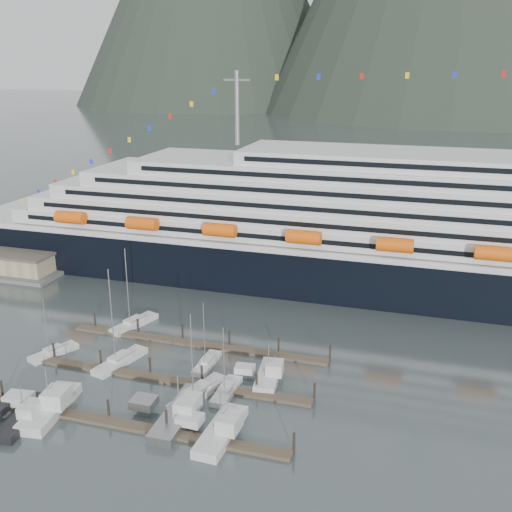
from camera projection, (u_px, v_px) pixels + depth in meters
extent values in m
plane|color=#4E5C5C|center=(186.00, 395.00, 91.02)|extent=(1600.00, 1600.00, 0.00)
cube|color=black|center=(388.00, 270.00, 132.78)|extent=(210.00, 28.00, 12.00)
cube|color=silver|center=(390.00, 242.00, 130.74)|extent=(205.80, 27.44, 1.50)
cube|color=silver|center=(414.00, 233.00, 128.54)|extent=(185.00, 26.00, 3.20)
cube|color=black|center=(411.00, 250.00, 116.64)|extent=(175.75, 0.20, 1.00)
cube|color=silver|center=(425.00, 219.00, 126.98)|extent=(180.00, 25.00, 3.20)
cube|color=black|center=(423.00, 234.00, 115.53)|extent=(171.00, 0.20, 1.00)
cube|color=silver|center=(437.00, 205.00, 125.42)|extent=(172.00, 24.00, 3.20)
cube|color=black|center=(436.00, 218.00, 114.43)|extent=(163.40, 0.20, 1.00)
cube|color=silver|center=(448.00, 191.00, 123.86)|extent=(160.00, 23.00, 3.20)
cube|color=black|center=(448.00, 202.00, 113.33)|extent=(152.00, 0.20, 1.00)
cube|color=silver|center=(460.00, 176.00, 122.34)|extent=(140.00, 22.00, 3.00)
cube|color=black|center=(461.00, 186.00, 112.26)|extent=(133.00, 0.20, 1.00)
cube|color=silver|center=(472.00, 162.00, 120.84)|extent=(95.00, 20.00, 3.00)
cube|color=black|center=(474.00, 170.00, 111.67)|extent=(90.25, 0.20, 1.00)
cylinder|color=gray|center=(237.00, 108.00, 131.73)|extent=(1.00, 1.00, 16.00)
cylinder|color=#FF5D0D|center=(70.00, 218.00, 135.28)|extent=(7.00, 2.80, 2.80)
cylinder|color=#FF5D0D|center=(142.00, 224.00, 130.29)|extent=(7.00, 2.80, 2.80)
cylinder|color=#FF5D0D|center=(220.00, 230.00, 125.29)|extent=(7.00, 2.80, 2.80)
cylinder|color=#FF5D0D|center=(304.00, 237.00, 120.30)|extent=(7.00, 2.80, 2.80)
cylinder|color=#FF5D0D|center=(395.00, 245.00, 115.31)|extent=(7.00, 2.80, 2.80)
cylinder|color=#FF5D0D|center=(495.00, 254.00, 110.32)|extent=(7.00, 2.80, 2.80)
cube|color=#4D4131|center=(124.00, 425.00, 83.24)|extent=(48.00, 2.00, 0.50)
cylinder|color=black|center=(2.00, 390.00, 89.71)|extent=(0.36, 0.36, 3.20)
cylinder|color=black|center=(54.00, 400.00, 87.21)|extent=(0.36, 0.36, 3.20)
cylinder|color=black|center=(108.00, 410.00, 84.72)|extent=(0.36, 0.36, 3.20)
cylinder|color=black|center=(167.00, 420.00, 82.22)|extent=(0.36, 0.36, 3.20)
cylinder|color=black|center=(228.00, 432.00, 79.72)|extent=(0.36, 0.36, 3.20)
cylinder|color=black|center=(294.00, 444.00, 77.23)|extent=(0.36, 0.36, 3.20)
cube|color=#4D4131|center=(164.00, 379.00, 95.05)|extent=(48.00, 2.00, 0.50)
cylinder|color=black|center=(54.00, 352.00, 101.51)|extent=(0.36, 0.36, 3.20)
cylinder|color=black|center=(101.00, 359.00, 99.02)|extent=(0.36, 0.36, 3.20)
cylinder|color=black|center=(150.00, 367.00, 96.52)|extent=(0.36, 0.36, 3.20)
cylinder|color=black|center=(202.00, 375.00, 94.03)|extent=(0.36, 0.36, 3.20)
cylinder|color=black|center=(257.00, 384.00, 91.53)|extent=(0.36, 0.36, 3.20)
cylinder|color=black|center=(314.00, 393.00, 89.03)|extent=(0.36, 0.36, 3.20)
cube|color=#4D4131|center=(196.00, 344.00, 106.86)|extent=(48.00, 2.00, 0.50)
cylinder|color=black|center=(95.00, 321.00, 113.32)|extent=(0.36, 0.36, 3.20)
cylinder|color=black|center=(138.00, 327.00, 110.82)|extent=(0.36, 0.36, 3.20)
cylinder|color=black|center=(183.00, 333.00, 108.33)|extent=(0.36, 0.36, 3.20)
cylinder|color=black|center=(229.00, 340.00, 105.83)|extent=(0.36, 0.36, 3.20)
cylinder|color=black|center=(278.00, 346.00, 103.33)|extent=(0.36, 0.36, 3.20)
cylinder|color=black|center=(330.00, 354.00, 100.84)|extent=(0.36, 0.36, 3.20)
cube|color=#B9B9B9|center=(54.00, 354.00, 103.26)|extent=(5.68, 8.89, 1.34)
cube|color=#B9B9B9|center=(53.00, 349.00, 103.00)|extent=(2.94, 3.52, 0.76)
cylinder|color=gray|center=(46.00, 326.00, 100.88)|extent=(0.15, 0.15, 9.98)
cube|color=#B9B9B9|center=(120.00, 362.00, 100.27)|extent=(5.34, 11.23, 1.52)
cube|color=#B9B9B9|center=(120.00, 357.00, 99.96)|extent=(3.02, 4.21, 0.87)
cylinder|color=gray|center=(112.00, 316.00, 96.62)|extent=(0.17, 0.17, 16.19)
cube|color=#B9B9B9|center=(207.00, 364.00, 99.64)|extent=(2.32, 8.35, 1.23)
cube|color=#B9B9B9|center=(207.00, 360.00, 99.41)|extent=(1.77, 2.93, 0.70)
cylinder|color=gray|center=(204.00, 334.00, 97.01)|extent=(0.14, 0.14, 10.90)
cube|color=#B9B9B9|center=(198.00, 395.00, 90.63)|extent=(5.98, 12.13, 1.50)
cube|color=#B9B9B9|center=(198.00, 389.00, 90.32)|extent=(3.22, 4.57, 0.86)
cylinder|color=gray|center=(192.00, 355.00, 87.43)|extent=(0.17, 0.17, 12.98)
cube|color=#B9B9B9|center=(134.00, 325.00, 114.47)|extent=(5.78, 10.90, 1.48)
cube|color=#B9B9B9|center=(134.00, 320.00, 114.17)|extent=(3.12, 4.16, 0.84)
cylinder|color=gray|center=(127.00, 287.00, 111.10)|extent=(0.17, 0.17, 14.80)
cube|color=#B9B9B9|center=(226.00, 392.00, 91.28)|extent=(2.48, 8.51, 1.32)
cube|color=#B9B9B9|center=(226.00, 388.00, 91.02)|extent=(1.90, 2.98, 0.76)
cylinder|color=gray|center=(224.00, 360.00, 88.66)|extent=(0.15, 0.15, 10.59)
cube|color=black|center=(25.00, 419.00, 84.41)|extent=(4.15, 11.45, 1.72)
cube|color=#B9B9B9|center=(30.00, 410.00, 83.68)|extent=(2.72, 3.58, 1.90)
cube|color=black|center=(30.00, 405.00, 83.47)|extent=(2.53, 3.34, 0.43)
cylinder|color=gray|center=(22.00, 400.00, 83.44)|extent=(0.14, 0.14, 4.31)
cube|color=#B9B9B9|center=(50.00, 410.00, 86.45)|extent=(5.62, 12.87, 2.26)
cube|color=#B9B9B9|center=(19.00, 398.00, 86.75)|extent=(4.16, 3.20, 1.36)
cube|color=#B9B9B9|center=(56.00, 397.00, 85.55)|extent=(3.62, 4.11, 2.49)
cube|color=black|center=(56.00, 392.00, 85.26)|extent=(3.36, 3.83, 0.57)
cylinder|color=gray|center=(47.00, 385.00, 85.14)|extent=(0.18, 0.18, 5.66)
cube|color=gray|center=(179.00, 416.00, 85.14)|extent=(3.97, 14.36, 2.04)
cube|color=gray|center=(144.00, 402.00, 86.14)|extent=(3.53, 3.22, 1.22)
cube|color=#B9B9B9|center=(188.00, 405.00, 84.14)|extent=(2.95, 4.35, 2.25)
cube|color=black|center=(188.00, 400.00, 83.88)|extent=(2.74, 4.06, 0.51)
cylinder|color=gray|center=(178.00, 393.00, 83.97)|extent=(0.16, 0.16, 5.10)
cube|color=#B9B9B9|center=(221.00, 433.00, 81.10)|extent=(4.02, 12.17, 2.01)
cube|color=#B9B9B9|center=(190.00, 419.00, 82.12)|extent=(3.50, 2.77, 1.21)
cube|color=#B9B9B9|center=(229.00, 423.00, 80.11)|extent=(2.93, 3.71, 2.21)
cube|color=black|center=(229.00, 417.00, 79.86)|extent=(2.72, 3.46, 0.50)
cylinder|color=gray|center=(221.00, 410.00, 79.95)|extent=(0.16, 0.16, 5.02)
cube|color=#B9B9B9|center=(268.00, 377.00, 95.43)|extent=(4.44, 10.41, 1.84)
cube|color=#B9B9B9|center=(245.00, 369.00, 95.74)|extent=(3.36, 2.56, 1.10)
cube|color=#B9B9B9|center=(275.00, 368.00, 94.70)|extent=(2.90, 3.30, 2.02)
cube|color=black|center=(275.00, 364.00, 94.47)|extent=(2.70, 3.08, 0.46)
cylinder|color=gray|center=(269.00, 359.00, 94.39)|extent=(0.15, 0.15, 4.59)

